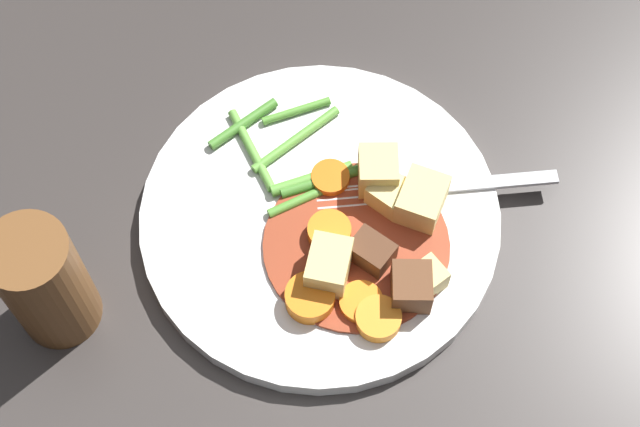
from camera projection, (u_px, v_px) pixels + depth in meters
name	position (u px, v px, depth m)	size (l,w,h in m)	color
ground_plane	(320.00, 223.00, 0.71)	(3.00, 3.00, 0.00)	#383330
dinner_plate	(320.00, 218.00, 0.70)	(0.26, 0.26, 0.02)	white
stew_sauce	(353.00, 248.00, 0.68)	(0.13, 0.13, 0.00)	#93381E
carrot_slice_0	(378.00, 319.00, 0.65)	(0.03, 0.03, 0.01)	orange
carrot_slice_1	(310.00, 298.00, 0.66)	(0.03, 0.03, 0.01)	orange
carrot_slice_2	(361.00, 303.00, 0.66)	(0.03, 0.03, 0.01)	orange
carrot_slice_3	(329.00, 233.00, 0.68)	(0.03, 0.03, 0.01)	orange
carrot_slice_4	(330.00, 178.00, 0.70)	(0.03, 0.03, 0.01)	orange
potato_chunk_0	(389.00, 194.00, 0.69)	(0.03, 0.03, 0.02)	#E5CC7A
potato_chunk_1	(428.00, 278.00, 0.66)	(0.02, 0.02, 0.02)	#E5CC7A
potato_chunk_2	(329.00, 266.00, 0.66)	(0.03, 0.04, 0.03)	#E5CC7A
potato_chunk_3	(422.00, 200.00, 0.68)	(0.04, 0.03, 0.03)	#E5CC7A
potato_chunk_4	(378.00, 172.00, 0.69)	(0.03, 0.03, 0.03)	#E5CC7A
meat_chunk_0	(408.00, 290.00, 0.65)	(0.03, 0.03, 0.03)	brown
meat_chunk_1	(367.00, 257.00, 0.67)	(0.02, 0.03, 0.02)	#56331E
green_bean_0	(303.00, 200.00, 0.70)	(0.01, 0.01, 0.06)	#599E38
green_bean_1	(243.00, 124.00, 0.72)	(0.01, 0.01, 0.06)	#4C8E33
green_bean_2	(325.00, 180.00, 0.70)	(0.01, 0.01, 0.07)	#4C8E33
green_bean_3	(296.00, 139.00, 0.72)	(0.01, 0.01, 0.08)	#66AD42
green_bean_4	(312.00, 179.00, 0.70)	(0.01, 0.01, 0.06)	#66AD42
green_bean_5	(254.00, 148.00, 0.72)	(0.01, 0.01, 0.07)	#66AD42
green_bean_6	(296.00, 111.00, 0.73)	(0.01, 0.01, 0.05)	#599E38
fork	(429.00, 188.00, 0.70)	(0.12, 0.15, 0.00)	silver
pepper_mill	(45.00, 283.00, 0.63)	(0.05, 0.05, 0.10)	brown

